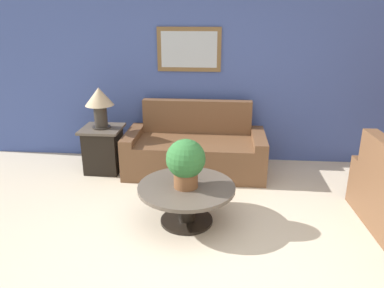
{
  "coord_description": "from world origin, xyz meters",
  "views": [
    {
      "loc": [
        0.12,
        -2.83,
        2.21
      ],
      "look_at": [
        -0.25,
        1.56,
        0.64
      ],
      "focal_mm": 35.0,
      "sensor_mm": 36.0,
      "label": 1
    }
  ],
  "objects_px": {
    "couch_main": "(195,151)",
    "coffee_table": "(187,196)",
    "table_lamp": "(99,101)",
    "potted_plant_on_table": "(186,162)",
    "side_table": "(103,149)"
  },
  "relations": [
    {
      "from": "table_lamp",
      "to": "coffee_table",
      "type": "bearing_deg",
      "value": -44.67
    },
    {
      "from": "side_table",
      "to": "potted_plant_on_table",
      "type": "xyz_separation_m",
      "value": [
        1.34,
        -1.35,
        0.4
      ]
    },
    {
      "from": "couch_main",
      "to": "side_table",
      "type": "distance_m",
      "value": 1.33
    },
    {
      "from": "couch_main",
      "to": "side_table",
      "type": "xyz_separation_m",
      "value": [
        -1.32,
        -0.09,
        0.02
      ]
    },
    {
      "from": "potted_plant_on_table",
      "to": "couch_main",
      "type": "bearing_deg",
      "value": 90.4
    },
    {
      "from": "coffee_table",
      "to": "table_lamp",
      "type": "distance_m",
      "value": 2.01
    },
    {
      "from": "coffee_table",
      "to": "side_table",
      "type": "xyz_separation_m",
      "value": [
        -1.34,
        1.32,
        0.01
      ]
    },
    {
      "from": "couch_main",
      "to": "coffee_table",
      "type": "relative_size",
      "value": 1.87
    },
    {
      "from": "potted_plant_on_table",
      "to": "side_table",
      "type": "bearing_deg",
      "value": 134.75
    },
    {
      "from": "side_table",
      "to": "potted_plant_on_table",
      "type": "relative_size",
      "value": 1.23
    },
    {
      "from": "coffee_table",
      "to": "table_lamp",
      "type": "bearing_deg",
      "value": 135.33
    },
    {
      "from": "couch_main",
      "to": "table_lamp",
      "type": "xyz_separation_m",
      "value": [
        -1.32,
        -0.09,
        0.72
      ]
    },
    {
      "from": "coffee_table",
      "to": "potted_plant_on_table",
      "type": "relative_size",
      "value": 1.99
    },
    {
      "from": "table_lamp",
      "to": "potted_plant_on_table",
      "type": "relative_size",
      "value": 1.08
    },
    {
      "from": "coffee_table",
      "to": "potted_plant_on_table",
      "type": "height_order",
      "value": "potted_plant_on_table"
    }
  ]
}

